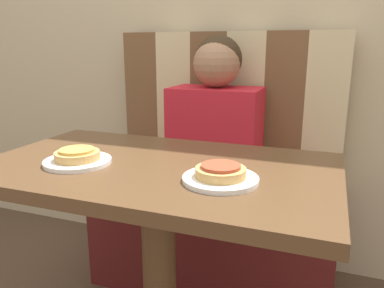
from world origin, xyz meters
name	(u,v)px	position (x,y,z in m)	size (l,w,h in m)	color
booth_seat	(214,236)	(0.00, 0.57, 0.22)	(1.02, 0.47, 0.43)	#5B1919
booth_backrest	(228,108)	(0.00, 0.76, 0.77)	(1.02, 0.09, 0.68)	brown
dining_table	(158,200)	(0.00, 0.00, 0.62)	(0.99, 0.58, 0.73)	brown
person	(216,121)	(0.00, 0.57, 0.75)	(0.37, 0.23, 0.66)	red
plate_left	(78,161)	(-0.21, -0.08, 0.74)	(0.19, 0.19, 0.01)	white
plate_right	(220,179)	(0.21, -0.08, 0.74)	(0.19, 0.19, 0.01)	white
pizza_left	(77,155)	(-0.21, -0.08, 0.76)	(0.12, 0.12, 0.03)	tan
pizza_right	(221,171)	(0.21, -0.08, 0.76)	(0.12, 0.12, 0.03)	tan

